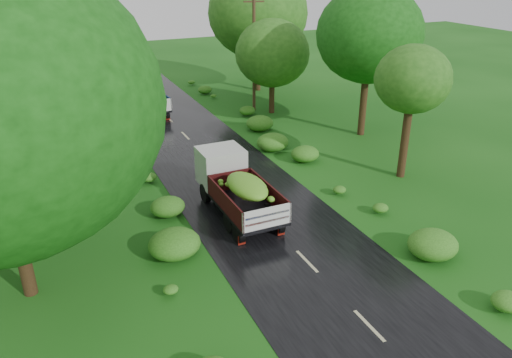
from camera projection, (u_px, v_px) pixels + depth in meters
ground at (369, 326)px, 15.90m from camera, size 120.00×120.00×0.00m
road at (295, 249)px, 20.05m from camera, size 6.50×80.00×0.02m
road_lines at (283, 237)px, 20.87m from camera, size 0.12×69.60×0.00m
truck_near at (236, 184)px, 22.32m from camera, size 2.17×5.96×2.50m
truck_far at (142, 95)px, 36.66m from camera, size 2.61×5.95×2.42m
utility_pole at (254, 52)px, 36.12m from camera, size 1.46×0.44×8.44m
trees_right at (302, 34)px, 34.77m from camera, size 6.62×23.37×8.25m
shrubs at (217, 163)px, 27.38m from camera, size 11.90×44.00×0.70m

